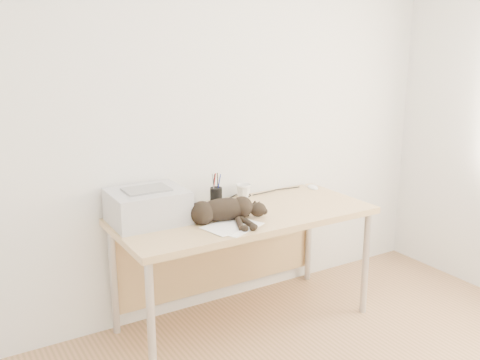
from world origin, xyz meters
TOP-DOWN VIEW (x-y plane):
  - wall_back at (0.00, 1.75)m, footprint 3.50×0.00m
  - desk at (0.00, 1.48)m, footprint 1.60×0.70m
  - printer at (-0.57, 1.54)m, footprint 0.43×0.37m
  - papers at (-0.19, 1.20)m, footprint 0.37×0.30m
  - cat at (-0.20, 1.33)m, footprint 0.62×0.36m
  - mug at (0.16, 1.67)m, footprint 0.14×0.14m
  - pen_cup at (-0.06, 1.65)m, footprint 0.08×0.08m
  - remote_grey at (-0.09, 1.58)m, footprint 0.11×0.19m
  - remote_black at (0.00, 1.41)m, footprint 0.12×0.19m
  - mouse at (0.72, 1.62)m, footprint 0.10×0.13m
  - cable_tangle at (0.00, 1.70)m, footprint 1.36×0.08m

SIDE VIEW (x-z plane):
  - desk at x=0.00m, z-range 0.24..0.98m
  - papers at x=-0.19m, z-range 0.74..0.75m
  - cable_tangle at x=0.00m, z-range 0.74..0.75m
  - remote_grey at x=-0.09m, z-range 0.74..0.76m
  - remote_black at x=0.00m, z-range 0.74..0.76m
  - mouse at x=0.72m, z-range 0.74..0.78m
  - mug at x=0.16m, z-range 0.74..0.83m
  - pen_cup at x=-0.06m, z-range 0.70..0.90m
  - cat at x=-0.20m, z-range 0.73..0.87m
  - printer at x=-0.57m, z-range 0.74..0.94m
  - wall_back at x=0.00m, z-range -0.45..3.05m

